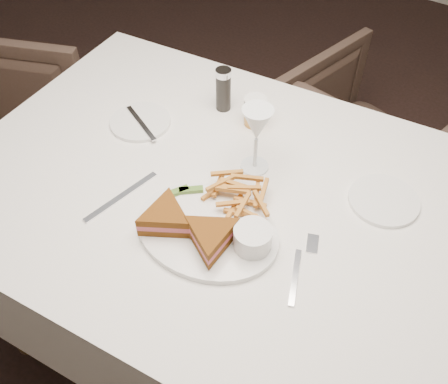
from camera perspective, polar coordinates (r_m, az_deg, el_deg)
name	(u,v)px	position (r m, az deg, el deg)	size (l,w,h in m)	color
ground	(200,239)	(2.01, -2.72, -5.43)	(5.00, 5.00, 0.00)	black
table	(234,281)	(1.45, 1.12, -10.16)	(1.36, 0.91, 0.75)	white
chair_far	(371,137)	(2.05, 16.42, 6.09)	(0.61, 0.57, 0.62)	#44332A
table_setting	(225,192)	(1.11, 0.13, 0.03)	(0.80, 0.55, 0.18)	white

